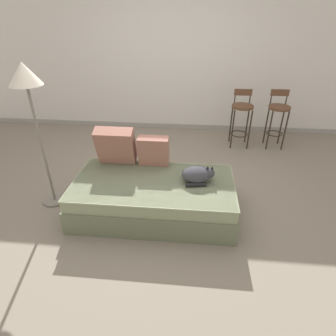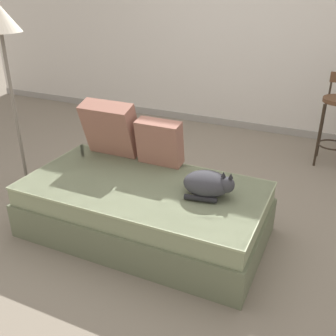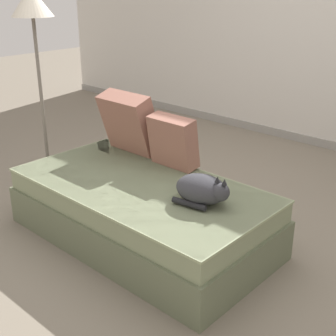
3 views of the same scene
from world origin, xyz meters
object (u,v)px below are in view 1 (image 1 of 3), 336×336
(cat, at_px, (198,174))
(bar_stool_by_doorway, at_px, (278,114))
(couch, at_px, (154,197))
(floor_lamp, at_px, (28,89))
(throw_pillow_corner, at_px, (116,146))
(throw_pillow_middle, at_px, (153,151))
(bar_stool_near_window, at_px, (242,113))

(cat, height_order, bar_stool_by_doorway, bar_stool_by_doorway)
(couch, xyz_separation_m, floor_lamp, (-1.23, 0.10, 1.14))
(floor_lamp, bearing_deg, cat, -1.44)
(throw_pillow_corner, bearing_deg, throw_pillow_middle, 0.16)
(throw_pillow_middle, height_order, bar_stool_by_doorway, bar_stool_by_doorway)
(throw_pillow_middle, bearing_deg, throw_pillow_corner, -179.84)
(couch, bearing_deg, bar_stool_near_window, 58.94)
(couch, xyz_separation_m, throw_pillow_middle, (-0.05, 0.36, 0.39))
(throw_pillow_middle, relative_size, bar_stool_near_window, 0.40)
(throw_pillow_corner, bearing_deg, couch, -36.76)
(throw_pillow_middle, relative_size, cat, 1.00)
(couch, xyz_separation_m, bar_stool_by_doorway, (1.74, 1.95, 0.36))
(couch, bearing_deg, throw_pillow_middle, 97.06)
(couch, distance_m, throw_pillow_middle, 0.53)
(throw_pillow_corner, distance_m, bar_stool_by_doorway, 2.74)
(bar_stool_near_window, bearing_deg, couch, -121.06)
(bar_stool_near_window, relative_size, bar_stool_by_doorway, 0.99)
(bar_stool_by_doorway, bearing_deg, couch, -131.85)
(throw_pillow_middle, bearing_deg, bar_stool_by_doorway, 41.48)
(bar_stool_near_window, bearing_deg, bar_stool_by_doorway, 0.06)
(bar_stool_by_doorway, bearing_deg, bar_stool_near_window, -179.94)
(cat, height_order, floor_lamp, floor_lamp)
(couch, distance_m, cat, 0.56)
(cat, distance_m, floor_lamp, 1.91)
(couch, bearing_deg, cat, 6.48)
(throw_pillow_corner, xyz_separation_m, throw_pillow_middle, (0.44, 0.00, -0.05))
(throw_pillow_corner, height_order, floor_lamp, floor_lamp)
(throw_pillow_middle, height_order, bar_stool_near_window, bar_stool_near_window)
(bar_stool_near_window, distance_m, bar_stool_by_doorway, 0.57)
(couch, xyz_separation_m, throw_pillow_corner, (-0.49, 0.36, 0.44))
(cat, relative_size, bar_stool_by_doorway, 0.40)
(couch, height_order, throw_pillow_middle, throw_pillow_middle)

